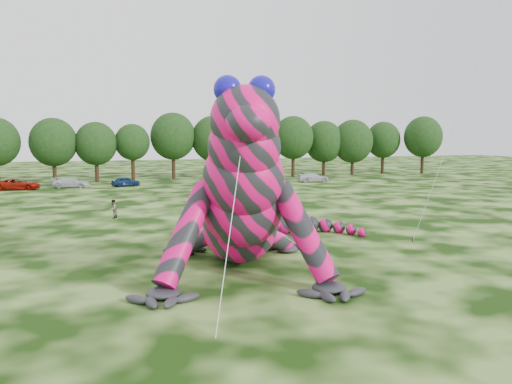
{
  "coord_description": "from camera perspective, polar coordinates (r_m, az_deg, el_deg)",
  "views": [
    {
      "loc": [
        -2.97,
        -20.9,
        7.17
      ],
      "look_at": [
        4.87,
        5.02,
        4.0
      ],
      "focal_mm": 35.0,
      "sensor_mm": 36.0,
      "label": 1
    }
  ],
  "objects": [
    {
      "name": "spectator_1",
      "position": [
        44.15,
        -16.0,
        -1.88
      ],
      "size": [
        0.92,
        0.98,
        1.6
      ],
      "primitive_type": "imported",
      "rotation": [
        0.0,
        0.0,
        4.19
      ],
      "color": "gray",
      "rests_on": "ground"
    },
    {
      "name": "tree_9",
      "position": [
        78.4,
        -13.92,
        4.41
      ],
      "size": [
        5.27,
        4.74,
        8.68
      ],
      "primitive_type": null,
      "color": "black",
      "rests_on": "ground"
    },
    {
      "name": "ground",
      "position": [
        22.29,
        -8.47,
        -12.16
      ],
      "size": [
        240.0,
        240.0,
        0.0
      ],
      "primitive_type": "plane",
      "color": "#16330A",
      "rests_on": "ground"
    },
    {
      "name": "car_5",
      "position": [
        72.67,
        -4.31,
        1.55
      ],
      "size": [
        4.47,
        2.29,
        1.4
      ],
      "primitive_type": "imported",
      "rotation": [
        0.0,
        0.0,
        1.37
      ],
      "color": "beige",
      "rests_on": "ground"
    },
    {
      "name": "tree_7",
      "position": [
        78.07,
        -22.12,
        4.4
      ],
      "size": [
        6.68,
        6.01,
        9.48
      ],
      "primitive_type": null,
      "color": "black",
      "rests_on": "ground"
    },
    {
      "name": "tree_14",
      "position": [
        87.6,
        7.77,
        4.99
      ],
      "size": [
        6.82,
        6.14,
        9.4
      ],
      "primitive_type": null,
      "color": "black",
      "rests_on": "ground"
    },
    {
      "name": "car_6",
      "position": [
        74.87,
        1.4,
        1.67
      ],
      "size": [
        4.73,
        2.25,
        1.3
      ],
      "primitive_type": "imported",
      "rotation": [
        0.0,
        0.0,
        1.59
      ],
      "color": "#252527",
      "rests_on": "ground"
    },
    {
      "name": "inflatable_gecko",
      "position": [
        27.93,
        -2.08,
        2.07
      ],
      "size": [
        20.02,
        22.49,
        9.85
      ],
      "primitive_type": null,
      "rotation": [
        0.0,
        0.0,
        -0.19
      ],
      "color": "#EB0867",
      "rests_on": "ground"
    },
    {
      "name": "tree_13",
      "position": [
        83.66,
        4.27,
        5.21
      ],
      "size": [
        6.83,
        6.15,
        10.13
      ],
      "primitive_type": null,
      "color": "black",
      "rests_on": "ground"
    },
    {
      "name": "tree_17",
      "position": [
        95.06,
        18.53,
        5.11
      ],
      "size": [
        6.98,
        6.28,
        10.3
      ],
      "primitive_type": null,
      "color": "black",
      "rests_on": "ground"
    },
    {
      "name": "tree_16",
      "position": [
        93.78,
        14.31,
        4.95
      ],
      "size": [
        6.26,
        5.63,
        9.37
      ],
      "primitive_type": null,
      "color": "black",
      "rests_on": "ground"
    },
    {
      "name": "tree_12",
      "position": [
        81.97,
        -0.55,
        4.79
      ],
      "size": [
        5.99,
        5.39,
        8.97
      ],
      "primitive_type": null,
      "color": "black",
      "rests_on": "ground"
    },
    {
      "name": "spectator_3",
      "position": [
        51.88,
        -2.07,
        -0.36
      ],
      "size": [
        0.5,
        1.0,
        1.65
      ],
      "primitive_type": "imported",
      "rotation": [
        0.0,
        0.0,
        4.82
      ],
      "color": "gray",
      "rests_on": "ground"
    },
    {
      "name": "car_4",
      "position": [
        70.63,
        -14.66,
        1.16
      ],
      "size": [
        4.03,
        2.26,
        1.3
      ],
      "primitive_type": "imported",
      "rotation": [
        0.0,
        0.0,
        1.77
      ],
      "color": "navy",
      "rests_on": "ground"
    },
    {
      "name": "car_7",
      "position": [
        74.87,
        6.54,
        1.67
      ],
      "size": [
        4.95,
        2.38,
        1.39
      ],
      "primitive_type": "imported",
      "rotation": [
        0.0,
        0.0,
        1.48
      ],
      "color": "silver",
      "rests_on": "ground"
    },
    {
      "name": "tree_8",
      "position": [
        77.94,
        -17.8,
        4.37
      ],
      "size": [
        6.14,
        5.53,
        8.94
      ],
      "primitive_type": null,
      "color": "black",
      "rests_on": "ground"
    },
    {
      "name": "tree_11",
      "position": [
        80.88,
        -4.9,
        5.13
      ],
      "size": [
        7.01,
        6.31,
        10.07
      ],
      "primitive_type": null,
      "color": "black",
      "rests_on": "ground"
    },
    {
      "name": "car_3",
      "position": [
        71.04,
        -20.35,
        1.02
      ],
      "size": [
        5.07,
        2.87,
        1.38
      ],
      "primitive_type": "imported",
      "rotation": [
        0.0,
        0.0,
        1.37
      ],
      "color": "silver",
      "rests_on": "ground"
    },
    {
      "name": "spectator_2",
      "position": [
        53.32,
        0.15,
        -0.08
      ],
      "size": [
        1.07,
        1.33,
        1.8
      ],
      "primitive_type": "imported",
      "rotation": [
        0.0,
        0.0,
        5.12
      ],
      "color": "gray",
      "rests_on": "ground"
    },
    {
      "name": "tree_10",
      "position": [
        80.18,
        -9.44,
        5.21
      ],
      "size": [
        7.09,
        6.38,
        10.5
      ],
      "primitive_type": null,
      "color": "black",
      "rests_on": "ground"
    },
    {
      "name": "tree_15",
      "position": [
        88.95,
        10.98,
        5.03
      ],
      "size": [
        7.17,
        6.45,
        9.63
      ],
      "primitive_type": null,
      "color": "black",
      "rests_on": "ground"
    },
    {
      "name": "car_2",
      "position": [
        70.87,
        -25.52,
        0.81
      ],
      "size": [
        5.57,
        3.09,
        1.47
      ],
      "primitive_type": "imported",
      "rotation": [
        0.0,
        0.0,
        1.44
      ],
      "color": "#911107",
      "rests_on": "ground"
    }
  ]
}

